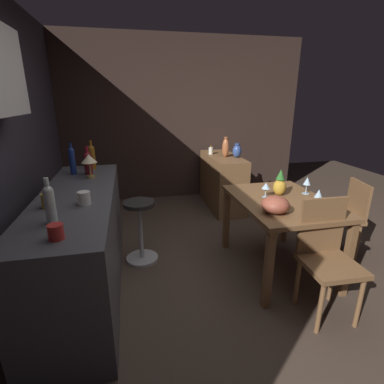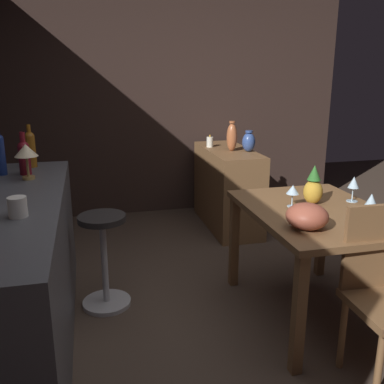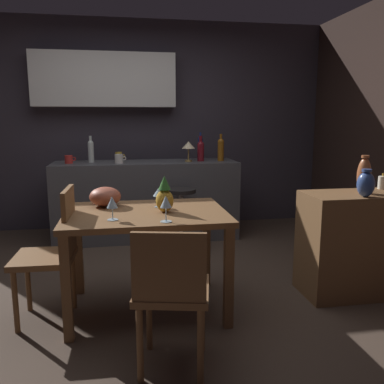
# 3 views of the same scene
# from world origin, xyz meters

# --- Properties ---
(ground_plane) EXTENTS (9.00, 9.00, 0.00)m
(ground_plane) POSITION_xyz_m (0.00, 0.00, 0.00)
(ground_plane) COLOR #47382D
(wall_side_right) EXTENTS (0.10, 4.40, 2.60)m
(wall_side_right) POSITION_xyz_m (2.55, 0.30, 1.30)
(wall_side_right) COLOR #33231E
(wall_side_right) RESTS_ON ground_plane
(dining_table) EXTENTS (1.14, 0.83, 0.74)m
(dining_table) POSITION_xyz_m (0.04, -0.39, 0.64)
(dining_table) COLOR brown
(dining_table) RESTS_ON ground_plane
(kitchen_counter) EXTENTS (2.10, 0.60, 0.90)m
(kitchen_counter) POSITION_xyz_m (0.15, 1.46, 0.45)
(kitchen_counter) COLOR #4C4C51
(kitchen_counter) RESTS_ON ground_plane
(sideboard_cabinet) EXTENTS (1.10, 0.44, 0.82)m
(sideboard_cabinet) POSITION_xyz_m (1.83, -0.38, 0.41)
(sideboard_cabinet) COLOR brown
(sideboard_cabinet) RESTS_ON ground_plane
(bar_stool) EXTENTS (0.34, 0.34, 0.66)m
(bar_stool) POSITION_xyz_m (0.48, 0.94, 0.35)
(bar_stool) COLOR #262323
(bar_stool) RESTS_ON ground_plane
(wine_glass_left) EXTENTS (0.08, 0.08, 0.14)m
(wine_glass_left) POSITION_xyz_m (0.14, -0.26, 0.85)
(wine_glass_left) COLOR silver
(wine_glass_left) RESTS_ON dining_table
(wine_glass_right) EXTENTS (0.07, 0.07, 0.16)m
(wine_glass_right) POSITION_xyz_m (-0.19, -0.60, 0.85)
(wine_glass_right) COLOR silver
(wine_glass_right) RESTS_ON dining_table
(wine_glass_center) EXTENTS (0.07, 0.07, 0.17)m
(wine_glass_center) POSITION_xyz_m (0.15, -0.71, 0.87)
(wine_glass_center) COLOR silver
(wine_glass_center) RESTS_ON dining_table
(pineapple_centerpiece) EXTENTS (0.13, 0.13, 0.26)m
(pineapple_centerpiece) POSITION_xyz_m (0.17, -0.42, 0.85)
(pineapple_centerpiece) COLOR gold
(pineapple_centerpiece) RESTS_ON dining_table
(fruit_bowl) EXTENTS (0.24, 0.24, 0.15)m
(fruit_bowl) POSITION_xyz_m (-0.25, -0.15, 0.81)
(fruit_bowl) COLOR #9E4C38
(fruit_bowl) RESTS_ON dining_table
(wine_bottle_ruby) EXTENTS (0.08, 0.08, 0.29)m
(wine_bottle_ruby) POSITION_xyz_m (0.79, 1.43, 1.03)
(wine_bottle_ruby) COLOR maroon
(wine_bottle_ruby) RESTS_ON kitchen_counter
(wine_bottle_amber) EXTENTS (0.07, 0.07, 0.32)m
(wine_bottle_amber) POSITION_xyz_m (1.03, 1.41, 1.05)
(wine_bottle_amber) COLOR #8C5114
(wine_bottle_amber) RESTS_ON kitchen_counter
(wine_bottle_cobalt) EXTENTS (0.06, 0.06, 0.33)m
(wine_bottle_cobalt) POSITION_xyz_m (0.81, 1.58, 1.05)
(wine_bottle_cobalt) COLOR navy
(wine_bottle_cobalt) RESTS_ON kitchen_counter
(cup_white) EXTENTS (0.13, 0.09, 0.10)m
(cup_white) POSITION_xyz_m (-0.15, 1.35, 0.95)
(cup_white) COLOR white
(cup_white) RESTS_ON kitchen_counter
(counter_lamp) EXTENTS (0.15, 0.15, 0.23)m
(counter_lamp) POSITION_xyz_m (0.64, 1.40, 1.08)
(counter_lamp) COLOR #A58447
(counter_lamp) RESTS_ON kitchen_counter
(pillar_candle_tall) EXTENTS (0.07, 0.07, 0.13)m
(pillar_candle_tall) POSITION_xyz_m (1.99, -0.23, 0.87)
(pillar_candle_tall) COLOR white
(pillar_candle_tall) RESTS_ON sideboard_cabinet
(vase_ceramic_blue) EXTENTS (0.13, 0.13, 0.21)m
(vase_ceramic_blue) POSITION_xyz_m (1.65, -0.53, 0.92)
(vase_ceramic_blue) COLOR #334C8C
(vase_ceramic_blue) RESTS_ON sideboard_cabinet
(vase_copper) EXTENTS (0.11, 0.11, 0.29)m
(vase_copper) POSITION_xyz_m (1.73, -0.38, 0.96)
(vase_copper) COLOR #B26038
(vase_copper) RESTS_ON sideboard_cabinet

